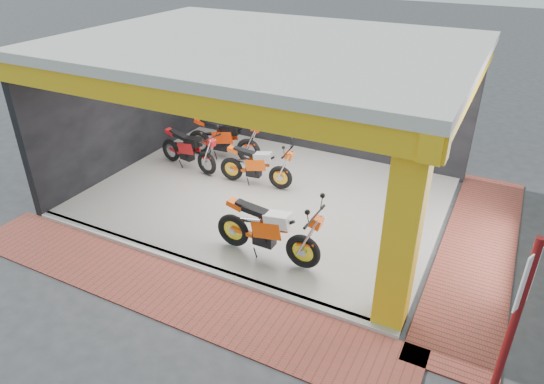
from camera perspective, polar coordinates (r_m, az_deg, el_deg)
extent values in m
plane|color=#2D2D30|center=(10.19, -6.02, -5.60)|extent=(80.00, 80.00, 0.00)
cube|color=silver|center=(11.62, -0.73, -0.49)|extent=(8.00, 6.00, 0.10)
cube|color=beige|center=(10.37, -0.85, 16.92)|extent=(8.40, 6.40, 0.20)
cube|color=black|center=(13.56, 5.50, 11.54)|extent=(8.20, 0.20, 3.50)
cube|color=black|center=(13.22, -16.94, 9.99)|extent=(0.20, 6.20, 3.50)
cube|color=gold|center=(7.43, 15.08, -4.63)|extent=(0.50, 0.50, 3.50)
cube|color=gold|center=(8.01, -11.15, 10.63)|extent=(8.40, 0.30, 0.40)
cube|color=gold|center=(9.31, 21.96, 11.63)|extent=(0.30, 6.40, 0.40)
cube|color=silver|center=(9.49, -9.39, -8.39)|extent=(8.00, 0.20, 0.10)
cube|color=brown|center=(9.04, -12.29, -11.14)|extent=(9.00, 1.40, 0.03)
cube|color=brown|center=(10.61, 23.00, -6.40)|extent=(1.40, 7.00, 0.03)
cylinder|color=#640F10|center=(7.09, 26.59, -13.52)|extent=(0.10, 0.10, 2.58)
cube|color=white|center=(6.70, 27.84, -9.18)|extent=(0.16, 0.34, 0.83)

